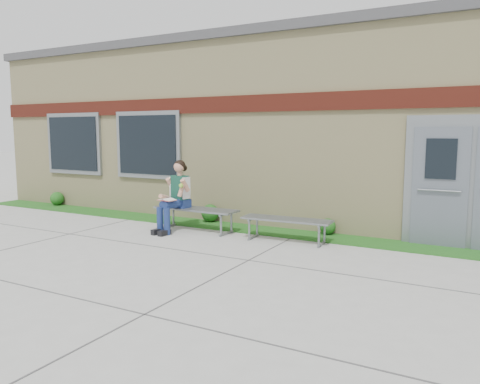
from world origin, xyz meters
The scene contains 9 objects.
ground centered at (0.00, 0.00, 0.00)m, with size 80.00×80.00×0.00m, color #9E9E99.
grass_strip centered at (0.00, 2.60, 0.01)m, with size 16.00×0.80×0.02m, color #134915.
school_building centered at (0.00, 5.99, 2.10)m, with size 16.20×6.22×4.20m.
bench_left centered at (-0.98, 1.96, 0.36)m, with size 1.81×0.52×0.47m.
bench_right centered at (1.02, 1.96, 0.33)m, with size 1.69×0.55×0.43m.
girl centered at (-1.33, 1.75, 0.75)m, with size 0.52×0.91×1.44m.
shrub_west centered at (-6.13, 2.85, 0.20)m, with size 0.36×0.36×0.36m, color #134915.
shrub_mid centered at (-1.19, 2.85, 0.21)m, with size 0.39×0.39×0.39m, color #134915.
shrub_east centered at (1.52, 2.85, 0.18)m, with size 0.31×0.31×0.31m, color #134915.
Camera 1 is at (4.31, -5.85, 2.01)m, focal length 35.00 mm.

